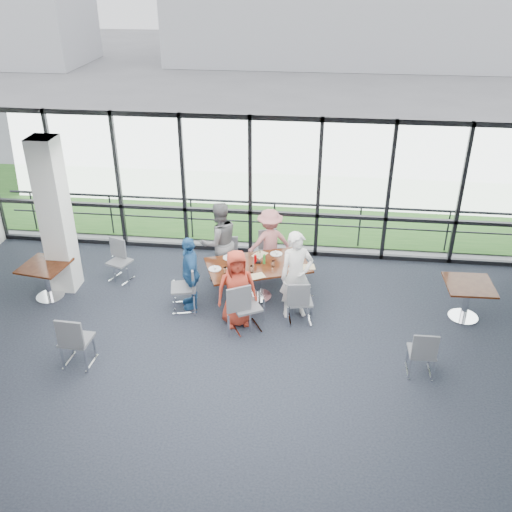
# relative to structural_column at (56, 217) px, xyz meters

# --- Properties ---
(floor) EXTENTS (12.00, 10.00, 0.02)m
(floor) POSITION_rel_structural_column_xyz_m (3.60, -3.00, -1.61)
(floor) COLOR black
(floor) RESTS_ON ground
(ceiling) EXTENTS (12.00, 10.00, 0.04)m
(ceiling) POSITION_rel_structural_column_xyz_m (3.60, -3.00, 1.60)
(ceiling) COLOR white
(ceiling) RESTS_ON ground
(curtain_wall_back) EXTENTS (12.00, 0.10, 3.20)m
(curtain_wall_back) POSITION_rel_structural_column_xyz_m (3.60, 2.00, 0.00)
(curtain_wall_back) COLOR white
(curtain_wall_back) RESTS_ON ground
(structural_column) EXTENTS (0.50, 0.50, 3.20)m
(structural_column) POSITION_rel_structural_column_xyz_m (0.00, 0.00, 0.00)
(structural_column) COLOR white
(structural_column) RESTS_ON ground
(apron) EXTENTS (80.00, 70.00, 0.02)m
(apron) POSITION_rel_structural_column_xyz_m (3.60, 7.00, -1.62)
(apron) COLOR slate
(apron) RESTS_ON ground
(grass_strip) EXTENTS (80.00, 5.00, 0.01)m
(grass_strip) POSITION_rel_structural_column_xyz_m (3.60, 5.00, -1.59)
(grass_strip) COLOR #21551C
(grass_strip) RESTS_ON ground
(hangar_main) EXTENTS (24.00, 10.00, 6.00)m
(hangar_main) POSITION_rel_structural_column_xyz_m (7.60, 29.00, 1.40)
(hangar_main) COLOR #BABCC1
(hangar_main) RESTS_ON ground
(hangar_aux) EXTENTS (10.00, 6.00, 4.00)m
(hangar_aux) POSITION_rel_structural_column_xyz_m (-14.40, 25.00, 0.40)
(hangar_aux) COLOR #BABCC1
(hangar_aux) RESTS_ON ground
(guard_rail) EXTENTS (12.00, 0.06, 0.06)m
(guard_rail) POSITION_rel_structural_column_xyz_m (3.60, 2.60, -1.10)
(guard_rail) COLOR #2D2D33
(guard_rail) RESTS_ON ground
(main_table) EXTENTS (2.23, 1.72, 0.75)m
(main_table) POSITION_rel_structural_column_xyz_m (3.99, 0.07, -0.97)
(main_table) COLOR #331308
(main_table) RESTS_ON ground
(side_table_left) EXTENTS (0.96, 0.96, 0.75)m
(side_table_left) POSITION_rel_structural_column_xyz_m (-0.19, -0.44, -0.97)
(side_table_left) COLOR #331308
(side_table_left) RESTS_ON ground
(side_table_right) EXTENTS (0.89, 0.89, 0.75)m
(side_table_right) POSITION_rel_structural_column_xyz_m (7.98, -0.22, -0.97)
(side_table_right) COLOR #331308
(side_table_right) RESTS_ON ground
(diner_near_left) EXTENTS (0.86, 0.70, 1.52)m
(diner_near_left) POSITION_rel_structural_column_xyz_m (3.71, -0.88, -0.84)
(diner_near_left) COLOR #BB3724
(diner_near_left) RESTS_ON ground
(diner_near_right) EXTENTS (0.76, 0.65, 1.74)m
(diner_near_right) POSITION_rel_structural_column_xyz_m (4.77, -0.48, -0.73)
(diner_near_right) COLOR white
(diner_near_right) RESTS_ON ground
(diner_far_left) EXTENTS (1.00, 0.90, 1.75)m
(diner_far_left) POSITION_rel_structural_column_xyz_m (3.12, 0.69, -0.73)
(diner_far_left) COLOR slate
(diner_far_left) RESTS_ON ground
(diner_far_right) EXTENTS (1.08, 0.82, 1.49)m
(diner_far_right) POSITION_rel_structural_column_xyz_m (4.13, 1.06, -0.85)
(diner_far_right) COLOR #D47A78
(diner_far_right) RESTS_ON ground
(diner_end) EXTENTS (0.74, 0.99, 1.50)m
(diner_end) POSITION_rel_structural_column_xyz_m (2.73, -0.39, -0.85)
(diner_end) COLOR #2A62A0
(diner_end) RESTS_ON ground
(chair_main_nl) EXTENTS (0.65, 0.65, 0.98)m
(chair_main_nl) POSITION_rel_structural_column_xyz_m (3.91, -1.06, -1.11)
(chair_main_nl) COLOR slate
(chair_main_nl) RESTS_ON ground
(chair_main_nr) EXTENTS (0.50, 0.50, 0.89)m
(chair_main_nr) POSITION_rel_structural_column_xyz_m (4.88, -0.68, -1.16)
(chair_main_nr) COLOR slate
(chair_main_nr) RESTS_ON ground
(chair_main_fl) EXTENTS (0.46, 0.46, 0.83)m
(chair_main_fl) POSITION_rel_structural_column_xyz_m (3.23, 0.82, -1.18)
(chair_main_fl) COLOR slate
(chair_main_fl) RESTS_ON ground
(chair_main_fr) EXTENTS (0.54, 0.54, 0.86)m
(chair_main_fr) POSITION_rel_structural_column_xyz_m (3.99, 1.20, -1.17)
(chair_main_fr) COLOR slate
(chair_main_fr) RESTS_ON ground
(chair_main_end) EXTENTS (0.57, 0.57, 0.97)m
(chair_main_end) POSITION_rel_structural_column_xyz_m (2.61, -0.52, -1.12)
(chair_main_end) COLOR slate
(chair_main_end) RESTS_ON ground
(chair_spare_la) EXTENTS (0.51, 0.51, 0.98)m
(chair_spare_la) POSITION_rel_structural_column_xyz_m (1.22, -2.38, -1.11)
(chair_spare_la) COLOR slate
(chair_spare_la) RESTS_ON ground
(chair_spare_lb) EXTENTS (0.55, 0.55, 0.87)m
(chair_spare_lb) POSITION_rel_structural_column_xyz_m (1.03, 0.39, -1.17)
(chair_spare_lb) COLOR slate
(chair_spare_lb) RESTS_ON ground
(chair_spare_r) EXTENTS (0.44, 0.44, 0.87)m
(chair_spare_r) POSITION_rel_structural_column_xyz_m (6.92, -1.97, -1.16)
(chair_spare_r) COLOR slate
(chair_spare_r) RESTS_ON ground
(plate_nl) EXTENTS (0.27, 0.27, 0.01)m
(plate_nl) POSITION_rel_structural_column_xyz_m (3.60, -0.39, -0.84)
(plate_nl) COLOR white
(plate_nl) RESTS_ON main_table
(plate_nr) EXTENTS (0.24, 0.24, 0.01)m
(plate_nr) POSITION_rel_structural_column_xyz_m (4.72, -0.06, -0.84)
(plate_nr) COLOR white
(plate_nr) RESTS_ON main_table
(plate_fl) EXTENTS (0.27, 0.27, 0.01)m
(plate_fl) POSITION_rel_structural_column_xyz_m (3.40, 0.27, -0.84)
(plate_fl) COLOR white
(plate_fl) RESTS_ON main_table
(plate_fr) EXTENTS (0.25, 0.25, 0.01)m
(plate_fr) POSITION_rel_structural_column_xyz_m (4.31, 0.54, -0.84)
(plate_fr) COLOR white
(plate_fr) RESTS_ON main_table
(plate_end) EXTENTS (0.25, 0.25, 0.01)m
(plate_end) POSITION_rel_structural_column_xyz_m (3.18, -0.22, -0.84)
(plate_end) COLOR white
(plate_end) RESTS_ON main_table
(tumbler_a) EXTENTS (0.07, 0.07, 0.14)m
(tumbler_a) POSITION_rel_structural_column_xyz_m (3.91, -0.25, -0.78)
(tumbler_a) COLOR white
(tumbler_a) RESTS_ON main_table
(tumbler_b) EXTENTS (0.06, 0.06, 0.13)m
(tumbler_b) POSITION_rel_structural_column_xyz_m (4.30, 0.01, -0.79)
(tumbler_b) COLOR white
(tumbler_b) RESTS_ON main_table
(tumbler_c) EXTENTS (0.07, 0.07, 0.14)m
(tumbler_c) POSITION_rel_structural_column_xyz_m (3.98, 0.38, -0.78)
(tumbler_c) COLOR white
(tumbler_c) RESTS_ON main_table
(tumbler_d) EXTENTS (0.07, 0.07, 0.13)m
(tumbler_d) POSITION_rel_structural_column_xyz_m (3.41, -0.35, -0.78)
(tumbler_d) COLOR white
(tumbler_d) RESTS_ON main_table
(menu_a) EXTENTS (0.38, 0.34, 0.00)m
(menu_a) POSITION_rel_structural_column_xyz_m (4.02, -0.39, -0.85)
(menu_a) COLOR silver
(menu_a) RESTS_ON main_table
(menu_b) EXTENTS (0.36, 0.28, 0.00)m
(menu_b) POSITION_rel_structural_column_xyz_m (4.95, 0.08, -0.85)
(menu_b) COLOR silver
(menu_b) RESTS_ON main_table
(menu_c) EXTENTS (0.34, 0.37, 0.00)m
(menu_c) POSITION_rel_structural_column_xyz_m (3.99, 0.48, -0.85)
(menu_c) COLOR silver
(menu_c) RESTS_ON main_table
(condiment_caddy) EXTENTS (0.10, 0.07, 0.04)m
(condiment_caddy) POSITION_rel_structural_column_xyz_m (3.99, 0.13, -0.83)
(condiment_caddy) COLOR black
(condiment_caddy) RESTS_ON main_table
(ketchup_bottle) EXTENTS (0.06, 0.06, 0.18)m
(ketchup_bottle) POSITION_rel_structural_column_xyz_m (3.94, 0.12, -0.76)
(ketchup_bottle) COLOR #A00003
(ketchup_bottle) RESTS_ON main_table
(green_bottle) EXTENTS (0.05, 0.05, 0.20)m
(green_bottle) POSITION_rel_structural_column_xyz_m (4.11, 0.11, -0.75)
(green_bottle) COLOR #287F2A
(green_bottle) RESTS_ON main_table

